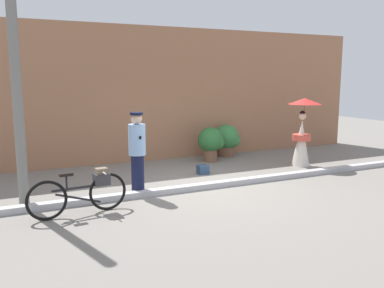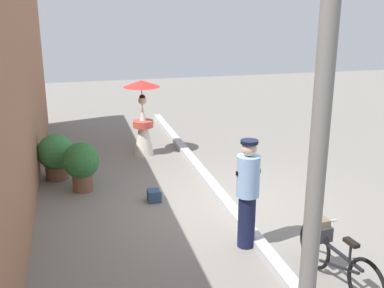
% 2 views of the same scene
% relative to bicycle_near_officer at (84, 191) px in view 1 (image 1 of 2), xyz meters
% --- Properties ---
extents(ground_plane, '(30.00, 30.00, 0.00)m').
position_rel_bicycle_near_officer_xyz_m(ground_plane, '(2.68, 0.57, -0.42)').
color(ground_plane, gray).
extents(building_wall, '(14.00, 0.40, 3.76)m').
position_rel_bicycle_near_officer_xyz_m(building_wall, '(2.68, 4.12, 1.46)').
color(building_wall, '#9E6B4C').
rests_on(building_wall, ground_plane).
extents(sidewalk_curb, '(14.00, 0.20, 0.12)m').
position_rel_bicycle_near_officer_xyz_m(sidewalk_curb, '(2.68, 0.57, -0.36)').
color(sidewalk_curb, '#B2B2B7').
rests_on(sidewalk_curb, ground_plane).
extents(bicycle_near_officer, '(1.73, 0.48, 0.78)m').
position_rel_bicycle_near_officer_xyz_m(bicycle_near_officer, '(0.00, 0.00, 0.00)').
color(bicycle_near_officer, black).
rests_on(bicycle_near_officer, ground_plane).
extents(person_officer, '(0.34, 0.38, 1.68)m').
position_rel_bicycle_near_officer_xyz_m(person_officer, '(1.21, 0.75, 0.48)').
color(person_officer, '#141938').
rests_on(person_officer, ground_plane).
extents(person_with_parasol, '(0.87, 0.87, 1.81)m').
position_rel_bicycle_near_officer_xyz_m(person_with_parasol, '(6.05, 1.55, 0.53)').
color(person_with_parasol, silver).
rests_on(person_with_parasol, ground_plane).
extents(potted_plant_by_door, '(0.72, 0.71, 0.97)m').
position_rel_bicycle_near_officer_xyz_m(potted_plant_by_door, '(4.10, 3.06, 0.14)').
color(potted_plant_by_door, brown).
rests_on(potted_plant_by_door, ground_plane).
extents(potted_plant_small, '(0.77, 0.75, 0.96)m').
position_rel_bicycle_near_officer_xyz_m(potted_plant_small, '(4.90, 3.55, 0.10)').
color(potted_plant_small, brown).
rests_on(potted_plant_small, ground_plane).
extents(backpack_on_pavement, '(0.26, 0.24, 0.22)m').
position_rel_bicycle_near_officer_xyz_m(backpack_on_pavement, '(3.21, 1.80, -0.31)').
color(backpack_on_pavement, navy).
rests_on(backpack_on_pavement, ground_plane).
extents(utility_pole, '(0.18, 0.18, 4.80)m').
position_rel_bicycle_near_officer_xyz_m(utility_pole, '(-0.93, 0.90, 1.98)').
color(utility_pole, slate).
rests_on(utility_pole, ground_plane).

